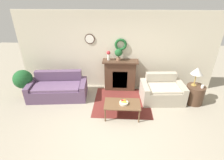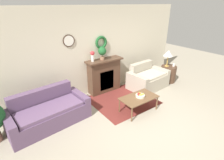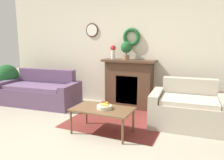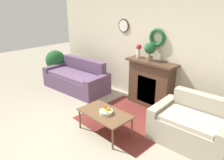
# 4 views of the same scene
# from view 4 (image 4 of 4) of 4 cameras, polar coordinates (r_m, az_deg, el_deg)

# --- Properties ---
(ground_plane) EXTENTS (16.00, 16.00, 0.00)m
(ground_plane) POSITION_cam_4_polar(r_m,az_deg,el_deg) (4.16, -11.86, -15.95)
(ground_plane) COLOR #9E937F
(floor_rug) EXTENTS (1.80, 1.68, 0.01)m
(floor_rug) POSITION_cam_4_polar(r_m,az_deg,el_deg) (4.80, 4.37, -10.11)
(floor_rug) COLOR maroon
(floor_rug) RESTS_ON ground_plane
(wall_back) EXTENTS (6.80, 0.15, 2.70)m
(wall_back) POSITION_cam_4_polar(r_m,az_deg,el_deg) (5.22, 10.65, 8.20)
(wall_back) COLOR beige
(wall_back) RESTS_ON ground_plane
(fireplace) EXTENTS (1.21, 0.41, 1.12)m
(fireplace) POSITION_cam_4_polar(r_m,az_deg,el_deg) (5.21, 10.04, -0.90)
(fireplace) COLOR #4C3323
(fireplace) RESTS_ON ground_plane
(couch_left) EXTENTS (1.97, 1.05, 0.83)m
(couch_left) POSITION_cam_4_polar(r_m,az_deg,el_deg) (6.26, -9.19, 0.27)
(couch_left) COLOR #604766
(couch_left) RESTS_ON ground_plane
(loveseat_right) EXTENTS (1.39, 0.97, 0.84)m
(loveseat_right) POSITION_cam_4_polar(r_m,az_deg,el_deg) (4.21, 20.10, -11.28)
(loveseat_right) COLOR #B2A893
(loveseat_right) RESTS_ON ground_plane
(coffee_table) EXTENTS (1.01, 0.58, 0.43)m
(coffee_table) POSITION_cam_4_polar(r_m,az_deg,el_deg) (4.17, -1.88, -8.98)
(coffee_table) COLOR brown
(coffee_table) RESTS_ON ground_plane
(fruit_bowl) EXTENTS (0.25, 0.25, 0.12)m
(fruit_bowl) POSITION_cam_4_polar(r_m,az_deg,el_deg) (4.10, -1.58, -8.17)
(fruit_bowl) COLOR beige
(fruit_bowl) RESTS_ON coffee_table
(vase_on_mantel_left) EXTENTS (0.13, 0.13, 0.32)m
(vase_on_mantel_left) POSITION_cam_4_polar(r_m,az_deg,el_deg) (5.23, 6.98, 7.85)
(vase_on_mantel_left) COLOR silver
(vase_on_mantel_left) RESTS_ON fireplace
(potted_plant_on_mantel) EXTENTS (0.26, 0.26, 0.41)m
(potted_plant_on_mantel) POSITION_cam_4_polar(r_m,az_deg,el_deg) (5.00, 9.89, 7.87)
(potted_plant_on_mantel) COLOR #8E664C
(potted_plant_on_mantel) RESTS_ON fireplace
(potted_plant_floor_by_couch) EXTENTS (0.62, 0.62, 0.92)m
(potted_plant_floor_by_couch) POSITION_cam_4_polar(r_m,az_deg,el_deg) (7.14, -14.50, 4.83)
(potted_plant_floor_by_couch) COLOR #8E664C
(potted_plant_floor_by_couch) RESTS_ON ground_plane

